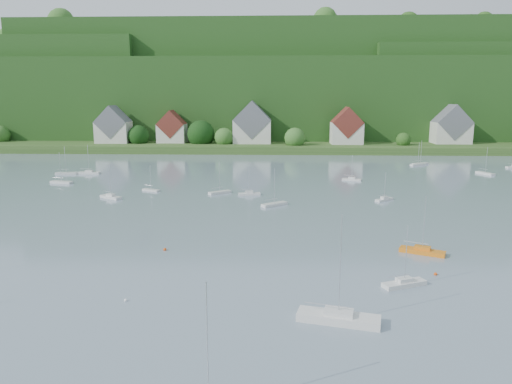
# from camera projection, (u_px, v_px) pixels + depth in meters

# --- Properties ---
(far_shore_strip) EXTENTS (600.00, 60.00, 3.00)m
(far_shore_strip) POSITION_uv_depth(u_px,v_px,m) (243.00, 144.00, 219.27)
(far_shore_strip) COLOR #2D4D1C
(far_shore_strip) RESTS_ON ground
(forested_ridge) EXTENTS (620.00, 181.22, 69.89)m
(forested_ridge) POSITION_uv_depth(u_px,v_px,m) (251.00, 96.00, 282.25)
(forested_ridge) COLOR #1A3C13
(forested_ridge) RESTS_ON ground
(village_building_0) EXTENTS (14.00, 10.40, 16.00)m
(village_building_0) POSITION_uv_depth(u_px,v_px,m) (113.00, 128.00, 207.02)
(village_building_0) COLOR beige
(village_building_0) RESTS_ON far_shore_strip
(village_building_1) EXTENTS (12.00, 9.36, 14.00)m
(village_building_1) POSITION_uv_depth(u_px,v_px,m) (172.00, 129.00, 208.19)
(village_building_1) COLOR beige
(village_building_1) RESTS_ON far_shore_strip
(village_building_2) EXTENTS (16.00, 11.44, 18.00)m
(village_building_2) POSITION_uv_depth(u_px,v_px,m) (252.00, 126.00, 205.60)
(village_building_2) COLOR beige
(village_building_2) RESTS_ON far_shore_strip
(village_building_3) EXTENTS (13.00, 10.40, 15.50)m
(village_building_3) POSITION_uv_depth(u_px,v_px,m) (347.00, 129.00, 202.31)
(village_building_3) COLOR beige
(village_building_3) RESTS_ON far_shore_strip
(village_building_4) EXTENTS (15.00, 10.40, 16.50)m
(village_building_4) POSITION_uv_depth(u_px,v_px,m) (451.00, 128.00, 204.50)
(village_building_4) COLOR beige
(village_building_4) RESTS_ON far_shore_strip
(near_sailboat_3) EXTENTS (5.83, 3.66, 7.64)m
(near_sailboat_3) POSITION_uv_depth(u_px,v_px,m) (404.00, 283.00, 58.58)
(near_sailboat_3) COLOR silver
(near_sailboat_3) RESTS_ON ground
(near_sailboat_4) EXTENTS (8.77, 4.33, 11.40)m
(near_sailboat_4) POSITION_uv_depth(u_px,v_px,m) (338.00, 317.00, 49.20)
(near_sailboat_4) COLOR silver
(near_sailboat_4) RESTS_ON ground
(near_sailboat_5) EXTENTS (6.56, 4.46, 8.68)m
(near_sailboat_5) POSITION_uv_depth(u_px,v_px,m) (422.00, 251.00, 70.69)
(near_sailboat_5) COLOR orange
(near_sailboat_5) RESTS_ON ground
(mooring_buoy_1) EXTENTS (0.38, 0.38, 0.38)m
(mooring_buoy_1) POSITION_uv_depth(u_px,v_px,m) (126.00, 301.00, 54.34)
(mooring_buoy_1) COLOR white
(mooring_buoy_1) RESTS_ON ground
(mooring_buoy_2) EXTENTS (0.46, 0.46, 0.46)m
(mooring_buoy_2) POSITION_uv_depth(u_px,v_px,m) (435.00, 275.00, 62.29)
(mooring_buoy_2) COLOR #DB4B11
(mooring_buoy_2) RESTS_ON ground
(mooring_buoy_3) EXTENTS (0.50, 0.50, 0.50)m
(mooring_buoy_3) POSITION_uv_depth(u_px,v_px,m) (165.00, 250.00, 72.27)
(mooring_buoy_3) COLOR #DB4B11
(mooring_buoy_3) RESTS_ON ground
(far_sailboat_cluster) EXTENTS (202.05, 70.31, 8.71)m
(far_sailboat_cluster) POSITION_uv_depth(u_px,v_px,m) (219.00, 177.00, 136.20)
(far_sailboat_cluster) COLOR silver
(far_sailboat_cluster) RESTS_ON ground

